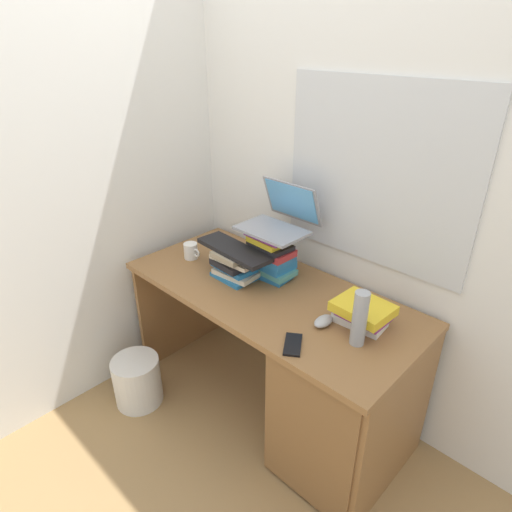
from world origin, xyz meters
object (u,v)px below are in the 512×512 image
(mug, at_px, (191,251))
(cell_phone, at_px, (293,344))
(book_stack_side, at_px, (362,313))
(book_stack_keyboard_riser, at_px, (234,265))
(book_stack_tall, at_px, (271,254))
(computer_mouse, at_px, (323,321))
(laptop, at_px, (280,218))
(keyboard, at_px, (234,250))
(water_bottle, at_px, (360,319))
(desk, at_px, (325,384))
(wastebasket, at_px, (137,381))

(mug, relative_size, cell_phone, 0.81)
(book_stack_side, bearing_deg, cell_phone, -111.02)
(book_stack_side, height_order, cell_phone, book_stack_side)
(book_stack_side, bearing_deg, mug, -173.55)
(book_stack_keyboard_riser, bearing_deg, cell_phone, -20.89)
(mug, bearing_deg, book_stack_tall, 18.97)
(book_stack_keyboard_riser, bearing_deg, computer_mouse, -1.63)
(laptop, distance_m, keyboard, 0.27)
(laptop, bearing_deg, book_stack_side, -10.50)
(book_stack_tall, height_order, book_stack_side, book_stack_tall)
(laptop, relative_size, water_bottle, 1.38)
(book_stack_keyboard_riser, relative_size, mug, 2.27)
(desk, height_order, book_stack_side, book_stack_side)
(book_stack_tall, bearing_deg, book_stack_side, -4.16)
(wastebasket, bearing_deg, book_stack_side, 28.78)
(computer_mouse, bearing_deg, keyboard, 178.24)
(book_stack_side, bearing_deg, laptop, 169.50)
(cell_phone, bearing_deg, laptop, 102.23)
(keyboard, relative_size, wastebasket, 1.53)
(book_stack_keyboard_riser, height_order, computer_mouse, book_stack_keyboard_riser)
(book_stack_tall, distance_m, book_stack_keyboard_riser, 0.19)
(book_stack_tall, xyz_separation_m, book_stack_side, (0.55, -0.04, -0.06))
(keyboard, height_order, computer_mouse, keyboard)
(book_stack_tall, relative_size, laptop, 0.76)
(book_stack_side, bearing_deg, wastebasket, -151.22)
(keyboard, distance_m, water_bottle, 0.73)
(book_stack_side, bearing_deg, water_bottle, -65.50)
(computer_mouse, bearing_deg, cell_phone, -91.24)
(keyboard, xyz_separation_m, computer_mouse, (0.56, -0.02, -0.14))
(wastebasket, bearing_deg, mug, 90.96)
(book_stack_tall, xyz_separation_m, book_stack_keyboard_riser, (-0.12, -0.13, -0.05))
(book_stack_side, bearing_deg, computer_mouse, -135.67)
(desk, height_order, laptop, laptop)
(cell_phone, bearing_deg, wastebasket, 160.83)
(book_stack_keyboard_riser, height_order, wastebasket, book_stack_keyboard_riser)
(computer_mouse, xyz_separation_m, wastebasket, (-0.87, -0.43, -0.61))
(laptop, bearing_deg, water_bottle, -20.03)
(book_stack_tall, height_order, wastebasket, book_stack_tall)
(book_stack_keyboard_riser, bearing_deg, desk, 0.44)
(laptop, xyz_separation_m, wastebasket, (-0.44, -0.64, -0.89))
(book_stack_side, height_order, mug, book_stack_side)
(desk, distance_m, cell_phone, 0.40)
(book_stack_tall, relative_size, book_stack_keyboard_riser, 0.98)
(computer_mouse, distance_m, wastebasket, 1.15)
(keyboard, height_order, wastebasket, keyboard)
(computer_mouse, bearing_deg, wastebasket, -153.72)
(laptop, relative_size, keyboard, 0.77)
(book_stack_tall, distance_m, laptop, 0.19)
(book_stack_tall, distance_m, book_stack_side, 0.56)
(book_stack_side, xyz_separation_m, water_bottle, (0.05, -0.12, 0.06))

